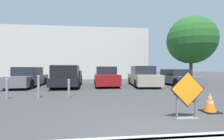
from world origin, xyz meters
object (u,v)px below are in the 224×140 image
road_closed_sign (187,94)px  pickup_truck (68,77)px  traffic_cone_second (190,94)px  traffic_cone_third (179,89)px  parked_car_fourth (176,78)px  parked_car_second (106,77)px  parked_car_nearest (28,78)px  parked_car_third (143,77)px  bollard_nearest (69,88)px  bollard_third (7,88)px  bollard_second (39,86)px  traffic_cone_nearest (210,102)px

road_closed_sign → pickup_truck: bearing=120.9°
traffic_cone_second → traffic_cone_third: bearing=77.1°
parked_car_fourth → pickup_truck: bearing=-1.2°
traffic_cone_second → parked_car_second: (-3.22, 6.06, 0.39)m
traffic_cone_third → traffic_cone_second: bearing=-102.9°
road_closed_sign → parked_car_nearest: parked_car_nearest is taller
pickup_truck → parked_car_third: (5.97, 0.04, -0.01)m
bollard_nearest → parked_car_fourth: bearing=30.3°
road_closed_sign → parked_car_second: (-1.74, 8.19, -0.00)m
traffic_cone_second → bollard_third: (-8.13, 1.35, 0.18)m
road_closed_sign → parked_car_fourth: (4.24, 8.22, -0.08)m
bollard_third → parked_car_fourth: bearing=23.5°
bollard_second → parked_car_third: bearing=34.4°
traffic_cone_nearest → parked_car_nearest: (-8.86, 7.58, 0.38)m
parked_car_second → parked_car_third: (3.00, -0.26, 0.01)m
parked_car_fourth → bollard_nearest: size_ratio=5.24×
traffic_cone_nearest → bollard_third: bearing=159.4°
bollard_third → parked_car_second: bearing=43.8°
parked_car_nearest → parked_car_third: (8.98, -0.20, 0.03)m
pickup_truck → parked_car_third: size_ratio=1.12×
traffic_cone_third → bollard_nearest: size_ratio=0.78×
bollard_nearest → bollard_second: 1.40m
parked_car_second → bollard_third: 6.80m
pickup_truck → traffic_cone_nearest: bearing=125.9°
pickup_truck → bollard_nearest: size_ratio=5.73×
traffic_cone_third → parked_car_second: (-3.54, 4.68, 0.37)m
bollard_nearest → bollard_second: size_ratio=0.83×
parked_car_second → bollard_nearest: 5.16m
road_closed_sign → traffic_cone_nearest: bearing=25.9°
traffic_cone_nearest → parked_car_fourth: 8.28m
road_closed_sign → traffic_cone_second: bearing=55.2°
traffic_cone_nearest → bollard_third: (-7.78, 2.93, 0.19)m
traffic_cone_second → parked_car_third: bearing=92.2°
pickup_truck → bollard_nearest: pickup_truck is taller
parked_car_nearest → traffic_cone_third: bearing=153.6°
parked_car_second → parked_car_nearest: bearing=-1.3°
traffic_cone_second → parked_car_nearest: parked_car_nearest is taller
road_closed_sign → parked_car_third: size_ratio=0.29×
road_closed_sign → bollard_nearest: (-3.84, 3.48, -0.23)m
traffic_cone_third → parked_car_nearest: bearing=154.1°
pickup_truck → parked_car_third: bearing=177.7°
traffic_cone_nearest → bollard_third: 8.32m
pickup_truck → bollard_third: (-1.93, -4.40, -0.23)m
traffic_cone_second → parked_car_fourth: parked_car_fourth is taller
bollard_nearest → bollard_second: bearing=-180.0°
traffic_cone_second → bollard_second: (-6.73, 1.35, 0.25)m
traffic_cone_nearest → traffic_cone_second: 1.62m
parked_car_third → bollard_second: size_ratio=4.24×
traffic_cone_nearest → parked_car_fourth: bearing=67.9°
traffic_cone_second → parked_car_nearest: bearing=146.9°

